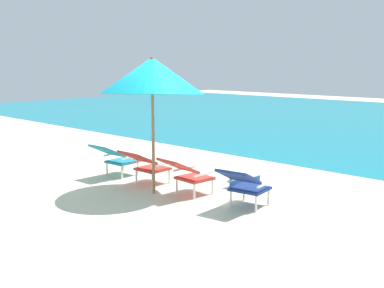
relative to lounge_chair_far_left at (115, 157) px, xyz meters
The scene contains 7 objects.
ground_plane 4.57m from the lounge_chair_far_left, 71.32° to the left, with size 40.00×40.00×0.00m, color beige.
lounge_chair_far_left is the anchor object (origin of this frame).
lounge_chair_near_left 0.90m from the lounge_chair_far_left, ahead, with size 0.55×0.88×0.68m.
lounge_chair_near_right 1.92m from the lounge_chair_far_left, ahead, with size 0.61×0.92×0.68m.
lounge_chair_far_right 3.04m from the lounge_chair_far_left, ahead, with size 0.64×0.93×0.68m.
beach_umbrella_center 2.14m from the lounge_chair_far_left, 10.99° to the right, with size 2.46×2.47×2.36m.
cooler_box 2.59m from the lounge_chair_far_left, 23.65° to the left, with size 0.48×0.34×0.32m.
Camera 1 is at (5.53, -5.65, 2.19)m, focal length 42.48 mm.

